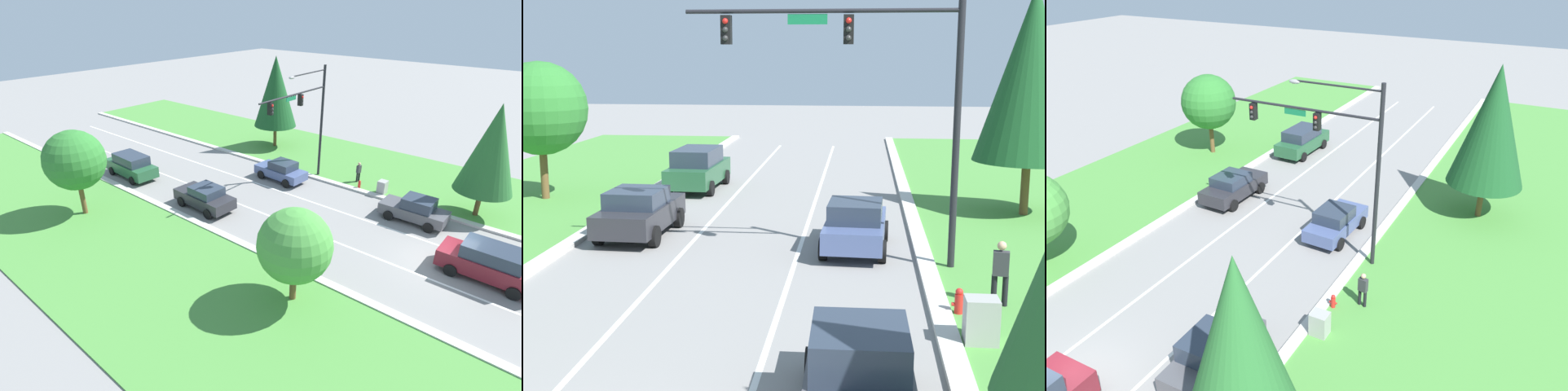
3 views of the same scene
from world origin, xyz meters
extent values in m
cylinder|color=black|center=(6.33, 12.27, 4.43)|extent=(0.20, 0.20, 8.86)
cylinder|color=black|center=(2.53, 12.27, 7.27)|extent=(7.60, 0.12, 0.12)
cube|color=#147042|center=(2.15, 12.27, 7.05)|extent=(1.10, 0.04, 0.28)
cylinder|color=black|center=(4.24, 12.27, 8.51)|extent=(4.18, 0.09, 0.09)
ellipsoid|color=gray|center=(2.15, 12.27, 8.46)|extent=(0.56, 0.28, 0.20)
cube|color=black|center=(3.29, 12.27, 6.77)|extent=(0.28, 0.32, 0.80)
sphere|color=red|center=(3.29, 12.10, 7.00)|extent=(0.16, 0.16, 0.16)
sphere|color=#2D2D2D|center=(3.29, 12.10, 6.77)|extent=(0.16, 0.16, 0.16)
sphere|color=#2D2D2D|center=(3.29, 12.10, 6.54)|extent=(0.16, 0.16, 0.16)
cube|color=black|center=(-0.13, 12.27, 6.77)|extent=(0.28, 0.32, 0.80)
sphere|color=red|center=(-0.13, 12.10, 7.00)|extent=(0.16, 0.16, 0.16)
sphere|color=#2D2D2D|center=(-0.13, 12.10, 6.77)|extent=(0.16, 0.16, 0.16)
sphere|color=#2D2D2D|center=(-0.13, 12.10, 6.54)|extent=(0.16, 0.16, 0.16)
cube|color=#235633|center=(-3.72, 23.92, 0.76)|extent=(2.10, 4.99, 0.84)
cube|color=#283342|center=(-3.72, 23.80, 1.55)|extent=(1.84, 3.01, 0.73)
cylinder|color=black|center=(-2.72, 25.41, 0.34)|extent=(0.26, 0.69, 0.68)
cylinder|color=black|center=(-4.60, 25.48, 0.34)|extent=(0.26, 0.69, 0.68)
cylinder|color=black|center=(-2.83, 22.36, 0.34)|extent=(0.26, 0.69, 0.68)
cylinder|color=black|center=(-4.71, 22.43, 0.34)|extent=(0.26, 0.69, 0.68)
cube|color=#4C4C51|center=(3.74, 3.28, 0.67)|extent=(1.84, 4.22, 0.68)
cube|color=#283342|center=(3.74, 3.03, 1.35)|extent=(1.63, 1.91, 0.70)
cylinder|color=black|center=(4.59, 4.60, 0.33)|extent=(0.25, 0.66, 0.66)
cylinder|color=black|center=(2.85, 4.57, 0.33)|extent=(0.25, 0.66, 0.66)
cylinder|color=black|center=(2.89, 1.97, 0.33)|extent=(0.25, 0.66, 0.66)
cube|color=#28282D|center=(-3.75, 15.17, 0.72)|extent=(2.06, 4.54, 0.74)
cube|color=#283342|center=(-3.76, 14.90, 1.37)|extent=(1.79, 2.07, 0.57)
cylinder|color=black|center=(-2.76, 16.53, 0.35)|extent=(0.26, 0.71, 0.70)
cylinder|color=black|center=(-4.64, 16.59, 0.35)|extent=(0.26, 0.71, 0.70)
cylinder|color=black|center=(-2.85, 13.75, 0.35)|extent=(0.26, 0.71, 0.70)
cylinder|color=black|center=(-4.73, 13.81, 0.35)|extent=(0.26, 0.71, 0.70)
cube|color=#475684|center=(3.56, 14.10, 0.68)|extent=(2.02, 4.29, 0.66)
cube|color=#283342|center=(3.55, 13.84, 1.31)|extent=(1.72, 1.97, 0.61)
cylinder|color=black|center=(4.51, 15.35, 0.34)|extent=(0.27, 0.70, 0.69)
cylinder|color=black|center=(2.75, 15.44, 0.34)|extent=(0.27, 0.70, 0.69)
cylinder|color=black|center=(4.38, 12.75, 0.34)|extent=(0.27, 0.70, 0.69)
cylinder|color=black|center=(2.62, 12.84, 0.34)|extent=(0.27, 0.70, 0.69)
cube|color=#9E9E99|center=(6.29, 6.62, 0.53)|extent=(0.70, 0.60, 1.07)
cylinder|color=black|center=(6.98, 9.07, 0.42)|extent=(0.14, 0.14, 0.84)
cylinder|color=black|center=(7.24, 9.02, 0.42)|extent=(0.14, 0.14, 0.84)
cube|color=#333338|center=(7.11, 9.05, 1.14)|extent=(0.41, 0.28, 0.60)
sphere|color=tan|center=(7.11, 9.05, 1.58)|extent=(0.22, 0.22, 0.22)
cylinder|color=red|center=(6.06, 8.37, 0.28)|extent=(0.20, 0.20, 0.55)
sphere|color=red|center=(6.06, 8.37, 0.61)|extent=(0.18, 0.18, 0.18)
cylinder|color=red|center=(5.94, 8.37, 0.30)|extent=(0.10, 0.09, 0.09)
cylinder|color=red|center=(6.18, 8.37, 0.30)|extent=(0.10, 0.09, 0.09)
cone|color=#28662D|center=(7.14, 0.29, 4.76)|extent=(3.59, 3.59, 5.75)
cylinder|color=brown|center=(-9.61, 20.72, 1.22)|extent=(0.32, 0.32, 2.43)
sphere|color=#2D752D|center=(-9.61, 20.72, 3.89)|extent=(3.90, 3.90, 3.90)
cylinder|color=brown|center=(9.91, 19.66, 1.07)|extent=(0.32, 0.32, 2.15)
cone|color=#194C23|center=(9.91, 19.66, 5.40)|extent=(4.07, 4.07, 6.51)
camera|label=1|loc=(-20.68, -4.13, 13.12)|focal=28.00mm
camera|label=2|loc=(3.71, -8.26, 6.09)|focal=50.00mm
camera|label=3|loc=(13.13, -7.48, 13.87)|focal=35.00mm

